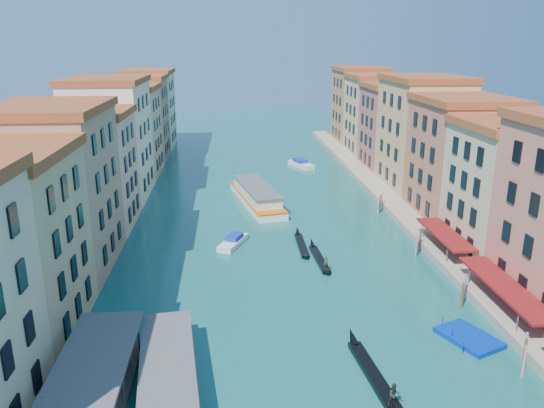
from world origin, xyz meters
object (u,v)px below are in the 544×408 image
Objects in this scene: vaporetto_stop at (93,391)px; gondola_fore at (319,258)px; vaporetto_near at (168,381)px; vaporetto_far at (257,195)px; gondola_right at (375,375)px; blue_dock at (469,338)px.

gondola_fore is at bearing 50.68° from vaporetto_stop.
vaporetto_near is 0.92× the size of vaporetto_far.
gondola_fore is 25.03m from gondola_right.
gondola_fore is (6.61, -25.89, -1.05)m from vaporetto_far.
vaporetto_far is 26.74m from gondola_fore.
vaporetto_far is 51.41m from gondola_right.
gondola_right is at bearing -92.00° from gondola_fore.
gondola_right reaches higher than gondola_fore.
gondola_fore is 1.70× the size of blue_dock.
vaporetto_stop is 54.70m from vaporetto_far.
vaporetto_far is at bearing 72.79° from vaporetto_near.
blue_dock is (10.41, 5.29, -0.26)m from gondola_right.
vaporetto_stop is 2.50× the size of blue_dock.
vaporetto_stop is 0.82× the size of vaporetto_near.
vaporetto_far is 48.85m from blue_dock.
vaporetto_near reaches higher than blue_dock.
vaporetto_far is at bearing 86.79° from blue_dock.
vaporetto_near reaches higher than gondola_right.
gondola_fore is (16.31, 25.66, -0.95)m from vaporetto_near.
vaporetto_stop is 5.60m from vaporetto_near.
vaporetto_near is at bearing 10.10° from vaporetto_stop.
vaporetto_stop is at bearing -176.46° from vaporetto_near.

